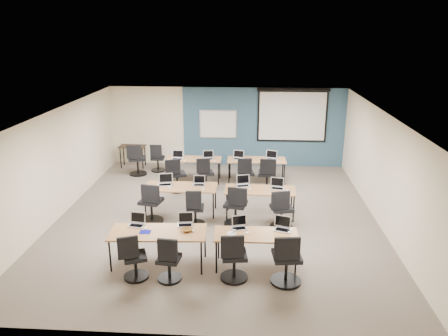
# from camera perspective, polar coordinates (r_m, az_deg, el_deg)

# --- Properties ---
(floor) EXTENTS (8.00, 9.00, 0.02)m
(floor) POSITION_cam_1_polar(r_m,az_deg,el_deg) (11.21, -0.93, -6.42)
(floor) COLOR #6B6354
(floor) RESTS_ON ground
(ceiling) EXTENTS (8.00, 9.00, 0.02)m
(ceiling) POSITION_cam_1_polar(r_m,az_deg,el_deg) (10.39, -1.00, 7.28)
(ceiling) COLOR white
(ceiling) RESTS_ON ground
(wall_back) EXTENTS (8.00, 0.04, 2.70)m
(wall_back) POSITION_cam_1_polar(r_m,az_deg,el_deg) (15.06, 0.39, 5.41)
(wall_back) COLOR beige
(wall_back) RESTS_ON ground
(wall_front) EXTENTS (8.00, 0.04, 2.70)m
(wall_front) POSITION_cam_1_polar(r_m,az_deg,el_deg) (6.60, -4.10, -11.84)
(wall_front) COLOR beige
(wall_front) RESTS_ON ground
(wall_left) EXTENTS (0.04, 9.00, 2.70)m
(wall_left) POSITION_cam_1_polar(r_m,az_deg,el_deg) (11.72, -20.85, 0.53)
(wall_left) COLOR beige
(wall_left) RESTS_ON ground
(wall_right) EXTENTS (0.04, 9.00, 2.70)m
(wall_right) POSITION_cam_1_polar(r_m,az_deg,el_deg) (11.15, 19.99, -0.23)
(wall_right) COLOR beige
(wall_right) RESTS_ON ground
(blue_accent_panel) EXTENTS (5.50, 0.04, 2.70)m
(blue_accent_panel) POSITION_cam_1_polar(r_m,az_deg,el_deg) (15.01, 5.17, 5.29)
(blue_accent_panel) COLOR #3D5977
(blue_accent_panel) RESTS_ON wall_back
(whiteboard) EXTENTS (1.28, 0.03, 0.98)m
(whiteboard) POSITION_cam_1_polar(r_m,az_deg,el_deg) (14.98, -0.78, 5.73)
(whiteboard) COLOR #B8B9BB
(whiteboard) RESTS_ON wall_back
(projector_screen) EXTENTS (2.40, 0.10, 1.82)m
(projector_screen) POSITION_cam_1_polar(r_m,az_deg,el_deg) (14.90, 8.92, 7.16)
(projector_screen) COLOR black
(projector_screen) RESTS_ON wall_back
(training_table_front_left) EXTENTS (1.92, 0.80, 0.73)m
(training_table_front_left) POSITION_cam_1_polar(r_m,az_deg,el_deg) (8.92, -8.59, -8.46)
(training_table_front_left) COLOR olive
(training_table_front_left) RESTS_ON floor
(training_table_front_right) EXTENTS (1.66, 0.69, 0.73)m
(training_table_front_right) POSITION_cam_1_polar(r_m,az_deg,el_deg) (8.75, 4.22, -8.88)
(training_table_front_right) COLOR olive
(training_table_front_right) RESTS_ON floor
(training_table_mid_left) EXTENTS (1.85, 0.77, 0.73)m
(training_table_mid_left) POSITION_cam_1_polar(r_m,az_deg,el_deg) (11.25, -5.68, -2.61)
(training_table_mid_left) COLOR brown
(training_table_mid_left) RESTS_ON floor
(training_table_mid_right) EXTENTS (1.77, 0.74, 0.73)m
(training_table_mid_right) POSITION_cam_1_polar(r_m,az_deg,el_deg) (11.03, 4.75, -3.03)
(training_table_mid_right) COLOR olive
(training_table_mid_right) RESTS_ON floor
(training_table_back_left) EXTENTS (1.70, 0.71, 0.73)m
(training_table_back_left) POSITION_cam_1_polar(r_m,az_deg,el_deg) (13.56, -3.97, 1.02)
(training_table_back_left) COLOR olive
(training_table_back_left) RESTS_ON floor
(training_table_back_right) EXTENTS (1.79, 0.75, 0.73)m
(training_table_back_right) POSITION_cam_1_polar(r_m,az_deg,el_deg) (13.49, 4.28, 0.93)
(training_table_back_right) COLOR #946641
(training_table_back_right) RESTS_ON floor
(laptop_0) EXTENTS (0.33, 0.28, 0.25)m
(laptop_0) POSITION_cam_1_polar(r_m,az_deg,el_deg) (9.23, -11.30, -6.96)
(laptop_0) COLOR silver
(laptop_0) RESTS_ON training_table_front_left
(mouse_0) EXTENTS (0.06, 0.10, 0.03)m
(mouse_0) POSITION_cam_1_polar(r_m,az_deg,el_deg) (9.05, -10.21, -7.77)
(mouse_0) COLOR white
(mouse_0) RESTS_ON training_table_front_left
(task_chair_0) EXTENTS (0.50, 0.48, 0.96)m
(task_chair_0) POSITION_cam_1_polar(r_m,az_deg,el_deg) (8.64, -11.73, -11.78)
(task_chair_0) COLOR black
(task_chair_0) RESTS_ON floor
(laptop_1) EXTENTS (0.31, 0.27, 0.24)m
(laptop_1) POSITION_cam_1_polar(r_m,az_deg,el_deg) (9.10, -5.07, -7.03)
(laptop_1) COLOR silver
(laptop_1) RESTS_ON training_table_front_left
(mouse_1) EXTENTS (0.07, 0.10, 0.03)m
(mouse_1) POSITION_cam_1_polar(r_m,az_deg,el_deg) (8.83, -4.08, -8.16)
(mouse_1) COLOR white
(mouse_1) RESTS_ON training_table_front_left
(task_chair_1) EXTENTS (0.46, 0.46, 0.95)m
(task_chair_1) POSITION_cam_1_polar(r_m,az_deg,el_deg) (8.47, -7.21, -12.19)
(task_chair_1) COLOR black
(task_chair_1) RESTS_ON floor
(laptop_2) EXTENTS (0.31, 0.27, 0.24)m
(laptop_2) POSITION_cam_1_polar(r_m,az_deg,el_deg) (8.93, 1.98, -7.47)
(laptop_2) COLOR #B7B7B7
(laptop_2) RESTS_ON training_table_front_right
(mouse_2) EXTENTS (0.07, 0.11, 0.04)m
(mouse_2) POSITION_cam_1_polar(r_m,az_deg,el_deg) (8.74, 3.02, -8.45)
(mouse_2) COLOR white
(mouse_2) RESTS_ON training_table_front_right
(task_chair_2) EXTENTS (0.53, 0.53, 1.01)m
(task_chair_2) POSITION_cam_1_polar(r_m,az_deg,el_deg) (8.43, 1.27, -12.00)
(task_chair_2) COLOR black
(task_chair_2) RESTS_ON floor
(laptop_3) EXTENTS (0.34, 0.29, 0.26)m
(laptop_3) POSITION_cam_1_polar(r_m,az_deg,el_deg) (8.95, 7.68, -7.57)
(laptop_3) COLOR #9F9EA9
(laptop_3) RESTS_ON training_table_front_right
(mouse_3) EXTENTS (0.08, 0.11, 0.04)m
(mouse_3) POSITION_cam_1_polar(r_m,az_deg,el_deg) (8.84, 8.49, -8.29)
(mouse_3) COLOR white
(mouse_3) RESTS_ON training_table_front_right
(task_chair_3) EXTENTS (0.58, 0.58, 1.05)m
(task_chair_3) POSITION_cam_1_polar(r_m,az_deg,el_deg) (8.38, 8.16, -12.20)
(task_chair_3) COLOR black
(task_chair_3) RESTS_ON floor
(laptop_4) EXTENTS (0.36, 0.30, 0.27)m
(laptop_4) POSITION_cam_1_polar(r_m,az_deg,el_deg) (11.40, -7.68, -1.82)
(laptop_4) COLOR #AAAAB0
(laptop_4) RESTS_ON training_table_mid_left
(mouse_4) EXTENTS (0.07, 0.10, 0.03)m
(mouse_4) POSITION_cam_1_polar(r_m,az_deg,el_deg) (11.19, -7.13, -2.48)
(mouse_4) COLOR white
(mouse_4) RESTS_ON training_table_mid_left
(task_chair_4) EXTENTS (0.57, 0.57, 1.04)m
(task_chair_4) POSITION_cam_1_polar(r_m,az_deg,el_deg) (10.90, -9.48, -4.92)
(task_chair_4) COLOR black
(task_chair_4) RESTS_ON floor
(laptop_5) EXTENTS (0.30, 0.26, 0.23)m
(laptop_5) POSITION_cam_1_polar(r_m,az_deg,el_deg) (11.29, -3.29, -1.93)
(laptop_5) COLOR silver
(laptop_5) RESTS_ON training_table_mid_left
(mouse_5) EXTENTS (0.08, 0.11, 0.04)m
(mouse_5) POSITION_cam_1_polar(r_m,az_deg,el_deg) (11.00, -2.76, -2.73)
(mouse_5) COLOR white
(mouse_5) RESTS_ON training_table_mid_left
(task_chair_5) EXTENTS (0.46, 0.46, 0.95)m
(task_chair_5) POSITION_cam_1_polar(r_m,az_deg,el_deg) (10.62, -3.82, -5.60)
(task_chair_5) COLOR black
(task_chair_5) RESTS_ON floor
(laptop_6) EXTENTS (0.35, 0.30, 0.26)m
(laptop_6) POSITION_cam_1_polar(r_m,az_deg,el_deg) (11.23, 2.48, -1.99)
(laptop_6) COLOR #A6A6AC
(laptop_6) RESTS_ON training_table_mid_right
(mouse_6) EXTENTS (0.09, 0.12, 0.04)m
(mouse_6) POSITION_cam_1_polar(r_m,az_deg,el_deg) (10.98, 3.46, -2.78)
(mouse_6) COLOR white
(mouse_6) RESTS_ON training_table_mid_right
(task_chair_6) EXTENTS (0.57, 0.57, 1.04)m
(task_chair_6) POSITION_cam_1_polar(r_m,az_deg,el_deg) (10.58, 1.57, -5.38)
(task_chair_6) COLOR black
(task_chair_6) RESTS_ON floor
(laptop_7) EXTENTS (0.34, 0.29, 0.26)m
(laptop_7) POSITION_cam_1_polar(r_m,az_deg,el_deg) (11.12, 6.97, -2.33)
(laptop_7) COLOR #A9A9B2
(laptop_7) RESTS_ON training_table_mid_right
(mouse_7) EXTENTS (0.07, 0.10, 0.04)m
(mouse_7) POSITION_cam_1_polar(r_m,az_deg,el_deg) (11.00, 8.26, -2.90)
(mouse_7) COLOR white
(mouse_7) RESTS_ON training_table_mid_right
(task_chair_7) EXTENTS (0.54, 0.54, 1.02)m
(task_chair_7) POSITION_cam_1_polar(r_m,az_deg,el_deg) (10.50, 7.47, -5.81)
(task_chair_7) COLOR black
(task_chair_7) RESTS_ON floor
(laptop_8) EXTENTS (0.34, 0.29, 0.26)m
(laptop_8) POSITION_cam_1_polar(r_m,az_deg,el_deg) (13.55, -6.11, 1.44)
(laptop_8) COLOR #B9B9B9
(laptop_8) RESTS_ON training_table_back_left
(mouse_8) EXTENTS (0.08, 0.10, 0.03)m
(mouse_8) POSITION_cam_1_polar(r_m,az_deg,el_deg) (13.33, -5.15, 0.96)
(mouse_8) COLOR white
(mouse_8) RESTS_ON training_table_back_left
(task_chair_8) EXTENTS (0.56, 0.54, 1.02)m
(task_chair_8) POSITION_cam_1_polar(r_m,az_deg,el_deg) (12.84, -6.28, -1.25)
(task_chair_8) COLOR black
(task_chair_8) RESTS_ON floor
(laptop_9) EXTENTS (0.32, 0.28, 0.25)m
(laptop_9) POSITION_cam_1_polar(r_m,az_deg,el_deg) (13.49, -2.11, 1.45)
(laptop_9) COLOR #ABABAE
(laptop_9) RESTS_ON training_table_back_left
(mouse_9) EXTENTS (0.07, 0.10, 0.04)m
(mouse_9) POSITION_cam_1_polar(r_m,az_deg,el_deg) (13.27, -1.26, 0.95)
(mouse_9) COLOR white
(mouse_9) RESTS_ON training_table_back_left
(task_chair_9) EXTENTS (0.50, 0.49, 0.98)m
(task_chair_9) POSITION_cam_1_polar(r_m,az_deg,el_deg) (13.00, -2.48, -1.01)
(task_chair_9) COLOR black
(task_chair_9) RESTS_ON floor
(laptop_10) EXTENTS (0.34, 0.29, 0.26)m
(laptop_10) POSITION_cam_1_polar(r_m,az_deg,el_deg) (13.49, 1.92, 1.45)
(laptop_10) COLOR #BABABA
(laptop_10) RESTS_ON training_table_back_right
(mouse_10) EXTENTS (0.07, 0.10, 0.03)m
(mouse_10) POSITION_cam_1_polar(r_m,az_deg,el_deg) (13.25, 3.30, 0.90)
(mouse_10) COLOR white
(mouse_10) RESTS_ON training_table_back_right
(task_chair_10) EXTENTS (0.51, 0.51, 0.99)m
(task_chair_10) POSITION_cam_1_polar(r_m,az_deg,el_deg) (12.96, 2.82, -1.04)
(task_chair_10) COLOR black
(task_chair_10) RESTS_ON floor
(laptop_11) EXTENTS (0.35, 0.30, 0.26)m
(laptop_11) POSITION_cam_1_polar(r_m,az_deg,el_deg) (13.51, 6.25, 1.39)
(laptop_11) COLOR #A8A8AD
(laptop_11) RESTS_ON training_table_back_right
(mouse_11) EXTENTS (0.07, 0.10, 0.03)m
(mouse_11) POSITION_cam_1_polar(r_m,az_deg,el_deg) (13.35, 7.09, 0.91)
(mouse_11) COLOR white
(mouse_11) RESTS_ON training_table_back_right
(task_chair_11) EXTENTS (0.57, 0.57, 1.04)m
(task_chair_11) POSITION_cam_1_polar(r_m,az_deg,el_deg) (12.80, 5.65, -1.23)
(task_chair_11) COLOR black
(task_chair_11) RESTS_ON floor
(blue_mousepad) EXTENTS (0.22, 0.18, 0.01)m
(blue_mousepad) POSITION_cam_1_polar(r_m,az_deg,el_deg) (8.92, -10.26, -8.22)
(blue_mousepad) COLOR #0B0E86
(blue_mousepad) RESTS_ON training_table_front_left
(snack_bowl) EXTENTS (0.26, 0.26, 0.05)m
(snack_bowl) POSITION_cam_1_polar(r_m,az_deg,el_deg) (8.84, -4.85, -8.06)
(snack_bowl) COLOR brown
(snack_bowl) RESTS_ON training_table_front_left
(snack_plate) EXTENTS (0.22, 0.22, 0.01)m
(snack_plate) POSITION_cam_1_polar(r_m,az_deg,el_deg) (8.71, 1.00, -8.55)
(snack_plate) COLOR white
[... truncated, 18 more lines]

